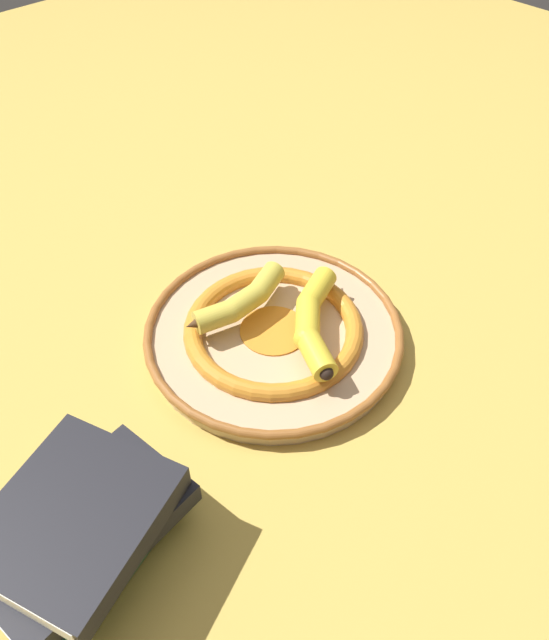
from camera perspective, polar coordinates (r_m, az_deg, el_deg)
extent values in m
plane|color=gold|center=(0.86, -0.48, -1.61)|extent=(2.80, 2.80, 0.00)
cylinder|color=tan|center=(0.85, 0.00, -1.41)|extent=(0.34, 0.34, 0.02)
torus|color=orange|center=(0.84, 0.00, -0.74)|extent=(0.24, 0.24, 0.02)
cylinder|color=orange|center=(0.84, 0.00, -0.89)|extent=(0.09, 0.09, 0.00)
torus|color=#995B28|center=(0.84, 0.00, -0.81)|extent=(0.35, 0.35, 0.01)
cylinder|color=gold|center=(0.82, -5.55, 0.26)|extent=(0.04, 0.06, 0.03)
cylinder|color=gold|center=(0.84, -2.69, 1.69)|extent=(0.03, 0.05, 0.03)
cylinder|color=gold|center=(0.87, -0.70, 3.57)|extent=(0.05, 0.06, 0.03)
sphere|color=gold|center=(0.83, -3.95, 0.82)|extent=(0.03, 0.03, 0.03)
sphere|color=gold|center=(0.85, -1.46, 2.54)|extent=(0.03, 0.03, 0.03)
cone|color=#472D19|center=(0.82, -7.18, -0.32)|extent=(0.03, 0.03, 0.02)
sphere|color=black|center=(0.88, 0.02, 4.55)|extent=(0.02, 0.02, 0.02)
cylinder|color=yellow|center=(0.86, 3.93, 2.82)|extent=(0.05, 0.07, 0.03)
cylinder|color=yellow|center=(0.81, 3.06, 0.00)|extent=(0.07, 0.07, 0.03)
cylinder|color=yellow|center=(0.77, 3.87, -3.20)|extent=(0.07, 0.05, 0.03)
sphere|color=yellow|center=(0.84, 3.09, 1.52)|extent=(0.03, 0.03, 0.03)
sphere|color=yellow|center=(0.79, 3.02, -1.60)|extent=(0.03, 0.03, 0.03)
cone|color=#472D19|center=(0.88, 4.72, 4.06)|extent=(0.03, 0.04, 0.02)
sphere|color=black|center=(0.76, 4.76, -4.86)|extent=(0.02, 0.02, 0.02)
cube|color=#4C754C|center=(0.70, -16.56, -18.48)|extent=(0.16, 0.21, 0.04)
cube|color=white|center=(0.70, -16.82, -18.76)|extent=(0.15, 0.20, 0.04)
cube|color=black|center=(0.67, -17.02, -17.96)|extent=(0.14, 0.22, 0.03)
cube|color=white|center=(0.67, -17.38, -18.23)|extent=(0.13, 0.21, 0.02)
cube|color=black|center=(0.64, -17.75, -16.87)|extent=(0.20, 0.21, 0.03)
cube|color=white|center=(0.64, -17.99, -17.16)|extent=(0.19, 0.20, 0.02)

